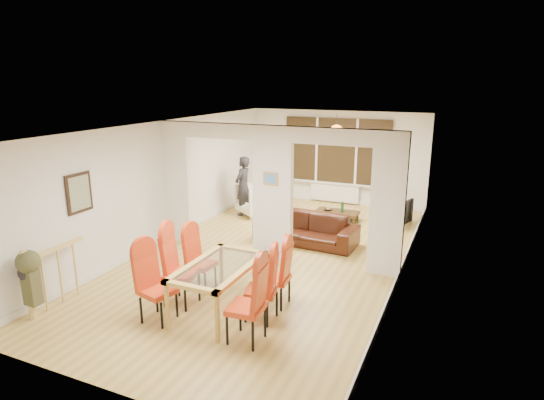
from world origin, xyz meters
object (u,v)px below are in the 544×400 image
Objects in this scene: bottle at (342,207)px; television at (399,213)px; dining_chair_rb at (261,286)px; dining_chair_la at (158,285)px; bowl at (328,209)px; dining_chair_lb at (181,269)px; dining_chair_ra at (246,302)px; person at (243,186)px; armchair at (256,200)px; coffee_table at (337,216)px; dining_table at (219,288)px; sofa at (306,228)px; dining_chair_lc at (201,261)px; dining_chair_rc at (275,274)px.

television is at bearing 13.34° from bottle.
dining_chair_rb is 5.12m from bottle.
dining_chair_la is 5.23× the size of bowl.
dining_chair_ra is (1.40, -0.53, -0.01)m from dining_chair_lb.
person reaches higher than bowl.
armchair is 0.82× the size of coffee_table.
dining_table reaches higher than sofa.
dining_chair_lc is 4.82× the size of bowl.
dining_chair_rc reaches higher than armchair.
dining_table is 1.85× the size of armchair.
dining_chair_rb is at bearing -175.13° from television.
television is (3.55, 0.62, -0.10)m from armchair.
bowl is at bearing 90.37° from dining_chair_ra.
armchair is 2.12m from coffee_table.
person is at bearing 115.04° from dining_chair_lc.
armchair is (-2.46, 5.41, -0.18)m from dining_chair_ra.
dining_chair_la is 1.09× the size of television.
bowl is at bearing 91.95° from dining_chair_rc.
dining_chair_lc is 0.96× the size of coffee_table.
bottle is at bearing -1.85° from bowl.
bowl is at bearing 87.21° from dining_chair_lc.
dining_chair_la is at bearing 175.47° from dining_chair_ra.
sofa is 2.61m from person.
person is at bearing -168.66° from coffee_table.
dining_chair_la is 0.72× the size of person.
dining_chair_lb is at bearing -42.98° from armchair.
bottle reaches higher than coffee_table.
dining_table is at bearing -93.96° from coffee_table.
dining_chair_la is 5.86m from bottle.
bottle is (-0.24, 5.72, -0.19)m from dining_chair_ra.
armchair is (-2.41, 4.31, -0.12)m from dining_chair_rc.
bowl is (-1.70, -0.30, -0.02)m from television.
dining_chair_rc is 4.67m from bowl.
dining_chair_ra is 5.44× the size of bowl.
dining_table is 5.16m from bowl.
dining_chair_lb reaches higher than dining_chair_la.
dining_chair_rc reaches higher than dining_table.
bowl is (2.15, 0.46, -0.50)m from person.
bowl is (-0.55, 5.13, -0.27)m from dining_chair_rb.
dining_table is 1.50× the size of dining_chair_rb.
bottle is at bearing 66.37° from dining_chair_lb.
bottle is (-0.19, 4.61, -0.14)m from dining_chair_rc.
dining_chair_lc is 0.98× the size of dining_chair_rc.
armchair is at bearing -170.35° from bowl.
armchair is 3.16× the size of bottle.
dining_chair_rc is at bearing 86.94° from dining_chair_ra.
dining_chair_lb is (-0.66, -0.04, 0.21)m from dining_table.
armchair reaches higher than bowl.
sofa is (0.86, 3.97, -0.23)m from dining_chair_la.
dining_chair_ra is 0.53× the size of sofa.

